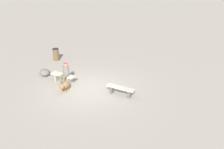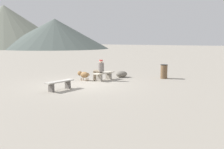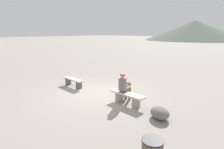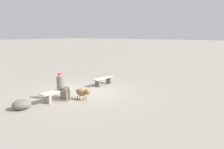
{
  "view_description": "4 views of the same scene",
  "coord_description": "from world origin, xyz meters",
  "px_view_note": "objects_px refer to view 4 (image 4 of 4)",
  "views": [
    {
      "loc": [
        -6.14,
        9.59,
        5.93
      ],
      "look_at": [
        -0.8,
        -1.17,
        0.55
      ],
      "focal_mm": 37.98,
      "sensor_mm": 36.0,
      "label": 1
    },
    {
      "loc": [
        -9.82,
        -8.69,
        2.33
      ],
      "look_at": [
        0.83,
        -1.34,
        0.54
      ],
      "focal_mm": 39.76,
      "sensor_mm": 36.0,
      "label": 2
    },
    {
      "loc": [
        5.78,
        -5.49,
        2.87
      ],
      "look_at": [
        -0.69,
        1.73,
        0.51
      ],
      "focal_mm": 28.08,
      "sensor_mm": 36.0,
      "label": 3
    },
    {
      "loc": [
        7.84,
        7.24,
        2.97
      ],
      "look_at": [
        -1.02,
        1.01,
        0.88
      ],
      "focal_mm": 33.82,
      "sensor_mm": 36.0,
      "label": 4
    }
  ],
  "objects_px": {
    "bench_right": "(56,94)",
    "dog": "(83,92)",
    "boulder": "(22,105)",
    "bench_left": "(103,80)",
    "seated_person": "(62,84)"
  },
  "relations": [
    {
      "from": "dog",
      "to": "boulder",
      "type": "relative_size",
      "value": 1.14
    },
    {
      "from": "bench_left",
      "to": "seated_person",
      "type": "bearing_deg",
      "value": 5.23
    },
    {
      "from": "seated_person",
      "to": "boulder",
      "type": "height_order",
      "value": "seated_person"
    },
    {
      "from": "bench_right",
      "to": "seated_person",
      "type": "distance_m",
      "value": 0.5
    },
    {
      "from": "bench_left",
      "to": "bench_right",
      "type": "height_order",
      "value": "bench_right"
    },
    {
      "from": "bench_left",
      "to": "boulder",
      "type": "relative_size",
      "value": 2.08
    },
    {
      "from": "dog",
      "to": "bench_right",
      "type": "bearing_deg",
      "value": -144.84
    },
    {
      "from": "bench_left",
      "to": "seated_person",
      "type": "distance_m",
      "value": 3.32
    },
    {
      "from": "bench_right",
      "to": "boulder",
      "type": "relative_size",
      "value": 2.1
    },
    {
      "from": "bench_left",
      "to": "dog",
      "type": "relative_size",
      "value": 1.82
    },
    {
      "from": "seated_person",
      "to": "dog",
      "type": "xyz_separation_m",
      "value": [
        -0.51,
        0.79,
        -0.36
      ]
    },
    {
      "from": "bench_left",
      "to": "boulder",
      "type": "height_order",
      "value": "bench_left"
    },
    {
      "from": "bench_right",
      "to": "dog",
      "type": "height_order",
      "value": "dog"
    },
    {
      "from": "bench_left",
      "to": "bench_right",
      "type": "distance_m",
      "value": 3.58
    },
    {
      "from": "bench_right",
      "to": "seated_person",
      "type": "bearing_deg",
      "value": 161.67
    }
  ]
}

